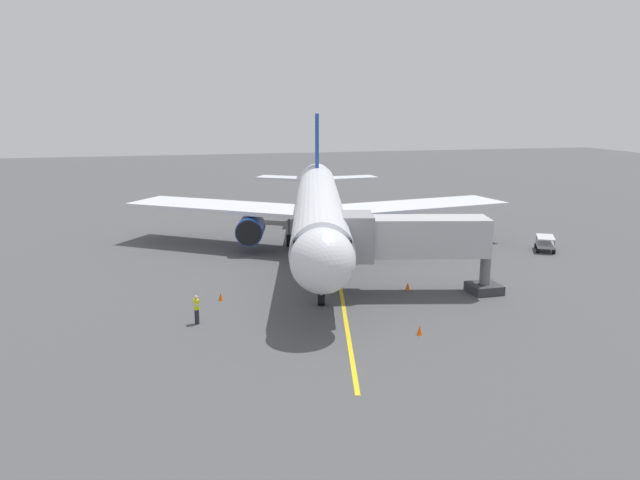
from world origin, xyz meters
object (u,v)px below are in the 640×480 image
airplane (319,207)px  safety_cone_wing_port (408,286)px  baggage_cart_near_nose (545,244)px  safety_cone_nose_left (221,296)px  jet_bridge (402,238)px  ground_crew_marshaller (197,309)px  safety_cone_nose_right (420,330)px

airplane → safety_cone_wing_port: airplane is taller
baggage_cart_near_nose → safety_cone_nose_left: size_ratio=5.37×
jet_bridge → ground_crew_marshaller: size_ratio=6.72×
safety_cone_nose_left → safety_cone_wing_port: bearing=176.0°
airplane → jet_bridge: 12.50m
airplane → baggage_cart_near_nose: 19.89m
safety_cone_nose_right → safety_cone_wing_port: 8.34m
airplane → safety_cone_wing_port: 12.76m
baggage_cart_near_nose → safety_cone_nose_right: bearing=40.6°
ground_crew_marshaller → baggage_cart_near_nose: size_ratio=0.58×
airplane → safety_cone_wing_port: size_ratio=72.58×
baggage_cart_near_nose → safety_cone_wing_port: size_ratio=5.37×
safety_cone_nose_left → safety_cone_nose_right: size_ratio=1.00×
airplane → ground_crew_marshaller: airplane is taller
ground_crew_marshaller → airplane: bearing=-126.3°
ground_crew_marshaller → safety_cone_nose_right: size_ratio=3.11×
jet_bridge → safety_cone_wing_port: 3.59m
baggage_cart_near_nose → safety_cone_wing_port: bearing=26.3°
airplane → baggage_cart_near_nose: bearing=168.6°
baggage_cart_near_nose → safety_cone_nose_left: baggage_cart_near_nose is taller
safety_cone_nose_left → safety_cone_nose_right: same height
baggage_cart_near_nose → safety_cone_nose_right: size_ratio=5.37×
baggage_cart_near_nose → safety_cone_wing_port: 17.75m
airplane → safety_cone_nose_right: bearing=92.2°
jet_bridge → safety_cone_nose_left: size_ratio=20.89×
jet_bridge → safety_cone_wing_port: (-0.70, -0.47, -3.49)m
ground_crew_marshaller → safety_cone_nose_right: bearing=157.9°
ground_crew_marshaller → baggage_cart_near_nose: (-30.19, -11.03, -0.23)m
airplane → ground_crew_marshaller: 18.78m
jet_bridge → safety_cone_nose_right: size_ratio=20.89×
ground_crew_marshaller → safety_cone_wing_port: (-14.28, -3.17, -0.61)m
jet_bridge → ground_crew_marshaller: jet_bridge is taller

